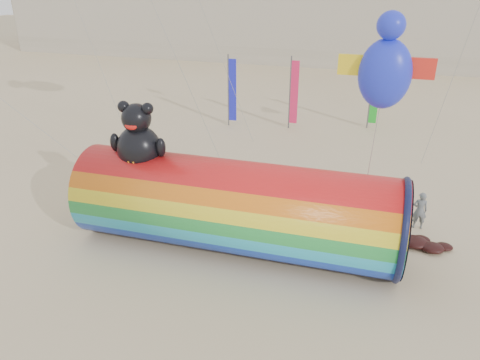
# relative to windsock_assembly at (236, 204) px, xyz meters

# --- Properties ---
(ground) EXTENTS (160.00, 160.00, 0.00)m
(ground) POSITION_rel_windsock_assembly_xyz_m (-0.77, 0.07, -2.03)
(ground) COLOR #CCB58C
(ground) RESTS_ON ground
(windsock_assembly) EXTENTS (13.25, 4.03, 6.11)m
(windsock_assembly) POSITION_rel_windsock_assembly_xyz_m (0.00, 0.00, 0.00)
(windsock_assembly) COLOR red
(windsock_assembly) RESTS_ON ground
(kite_handler) EXTENTS (0.69, 0.49, 1.78)m
(kite_handler) POSITION_rel_windsock_assembly_xyz_m (7.51, 3.84, -1.13)
(kite_handler) COLOR slate
(kite_handler) RESTS_ON ground
(fabric_bundle) EXTENTS (2.62, 1.35, 0.41)m
(fabric_bundle) POSITION_rel_windsock_assembly_xyz_m (7.51, 2.21, -1.85)
(fabric_bundle) COLOR #3C0F0B
(fabric_bundle) RESTS_ON ground
(festival_banners) EXTENTS (10.59, 2.37, 5.20)m
(festival_banners) POSITION_rel_windsock_assembly_xyz_m (-0.28, 16.64, 0.61)
(festival_banners) COLOR #59595E
(festival_banners) RESTS_ON ground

